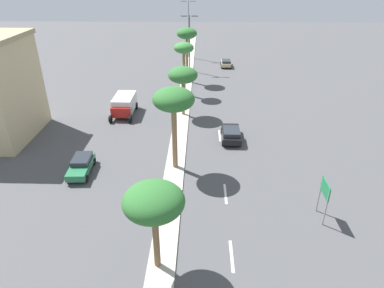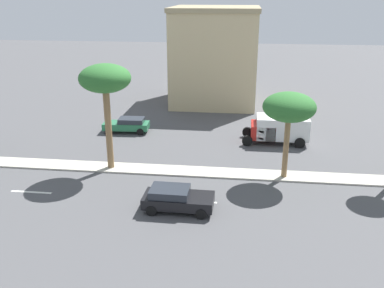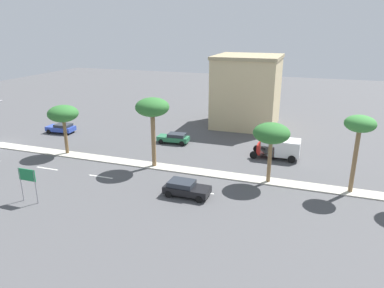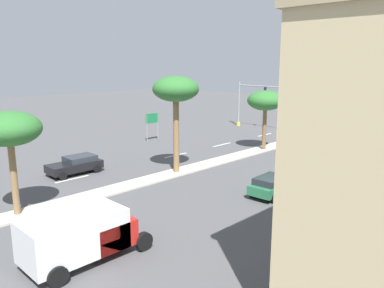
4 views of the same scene
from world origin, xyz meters
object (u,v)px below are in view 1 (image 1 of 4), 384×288
(palm_tree_front, at_px, (174,101))
(palm_tree_center, at_px, (183,76))
(directional_road_sign, at_px, (325,192))
(sedan_black_trailing, at_px, (231,134))
(palm_tree_mid, at_px, (187,35))
(street_lamp_near, at_px, (190,39))
(palm_tree_inboard, at_px, (154,202))
(box_truck, at_px, (124,105))
(sedan_green_center, at_px, (81,165))
(palm_tree_far, at_px, (184,50))
(sedan_tan_right, at_px, (226,63))
(street_lamp_center, at_px, (189,25))

(palm_tree_front, height_order, palm_tree_center, palm_tree_front)
(directional_road_sign, distance_m, sedan_black_trailing, 14.11)
(palm_tree_front, distance_m, palm_tree_mid, 26.68)
(street_lamp_near, bearing_deg, palm_tree_inboard, -90.69)
(palm_tree_front, bearing_deg, sedan_black_trailing, 45.93)
(street_lamp_near, relative_size, box_truck, 1.66)
(palm_tree_inboard, height_order, sedan_green_center, palm_tree_inboard)
(palm_tree_far, relative_size, sedan_green_center, 1.73)
(palm_tree_far, xyz_separation_m, street_lamp_near, (0.37, 12.47, -0.85))
(sedan_tan_right, bearing_deg, street_lamp_center, 136.44)
(palm_tree_front, height_order, palm_tree_far, palm_tree_front)
(palm_tree_center, xyz_separation_m, box_truck, (-7.51, -0.02, -3.86))
(palm_tree_front, relative_size, palm_tree_mid, 0.92)
(sedan_green_center, bearing_deg, sedan_black_trailing, 25.80)
(palm_tree_front, relative_size, sedan_green_center, 1.80)
(street_lamp_near, bearing_deg, palm_tree_front, -90.45)
(directional_road_sign, distance_m, palm_tree_far, 29.97)
(palm_tree_center, bearing_deg, street_lamp_center, 90.77)
(palm_tree_mid, relative_size, palm_tree_far, 1.13)
(palm_tree_inboard, height_order, sedan_black_trailing, palm_tree_inboard)
(palm_tree_mid, height_order, street_lamp_center, street_lamp_center)
(street_lamp_center, relative_size, box_truck, 1.91)
(directional_road_sign, xyz_separation_m, sedan_tan_right, (-4.49, 42.99, -1.62))
(street_lamp_center, xyz_separation_m, sedan_green_center, (-8.30, -43.97, -5.63))
(palm_tree_mid, bearing_deg, palm_tree_inboard, -90.50)
(sedan_black_trailing, bearing_deg, palm_tree_far, 111.62)
(directional_road_sign, xyz_separation_m, box_truck, (-18.82, 19.62, -1.05))
(palm_tree_far, height_order, sedan_green_center, palm_tree_far)
(directional_road_sign, relative_size, box_truck, 0.57)
(directional_road_sign, distance_m, palm_tree_center, 22.84)
(sedan_black_trailing, bearing_deg, palm_tree_mid, 105.08)
(palm_tree_inboard, xyz_separation_m, palm_tree_far, (0.17, 32.36, 1.46))
(palm_tree_center, bearing_deg, sedan_green_center, -122.33)
(palm_tree_front, bearing_deg, street_lamp_center, 90.37)
(palm_tree_mid, bearing_deg, palm_tree_center, -89.69)
(directional_road_sign, relative_size, palm_tree_center, 0.52)
(directional_road_sign, relative_size, sedan_green_center, 0.74)
(street_lamp_near, distance_m, sedan_green_center, 35.39)
(palm_tree_mid, height_order, sedan_green_center, palm_tree_mid)
(directional_road_sign, xyz_separation_m, palm_tree_inboard, (-11.73, -5.02, 2.70))
(palm_tree_front, xyz_separation_m, sedan_green_center, (-8.57, -1.03, -5.91))
(street_lamp_center, height_order, box_truck, street_lamp_center)
(palm_tree_front, xyz_separation_m, palm_tree_center, (0.13, 12.72, -1.51))
(palm_tree_mid, relative_size, sedan_tan_right, 2.06)
(palm_tree_mid, distance_m, sedan_black_trailing, 22.55)
(palm_tree_inboard, distance_m, street_lamp_near, 44.83)
(directional_road_sign, relative_size, street_lamp_near, 0.34)
(street_lamp_near, height_order, sedan_tan_right, street_lamp_near)
(box_truck, bearing_deg, palm_tree_front, -59.82)
(palm_tree_front, relative_size, street_lamp_center, 0.72)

